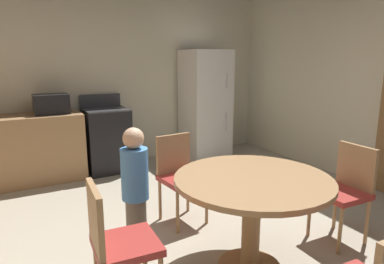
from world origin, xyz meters
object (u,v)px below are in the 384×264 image
at_px(person_child, 135,189).
at_px(dining_table, 252,197).
at_px(refrigerator, 205,105).
at_px(microwave, 51,104).
at_px(chair_east, 346,187).
at_px(chair_west, 116,240).
at_px(oven_range, 107,139).
at_px(chair_north, 179,172).

bearing_deg(person_child, dining_table, 0.00).
height_order(refrigerator, microwave, refrigerator).
distance_m(refrigerator, microwave, 2.35).
distance_m(chair_east, chair_west, 2.06).
height_order(microwave, chair_east, microwave).
bearing_deg(chair_east, dining_table, 0.00).
distance_m(oven_range, dining_table, 2.97).
xyz_separation_m(oven_range, microwave, (-0.71, -0.00, 0.56)).
height_order(oven_range, chair_west, oven_range).
relative_size(oven_range, person_child, 1.01).
xyz_separation_m(refrigerator, person_child, (-1.99, -2.27, -0.30)).
xyz_separation_m(refrigerator, chair_east, (-0.26, -2.92, -0.38)).
distance_m(refrigerator, chair_east, 2.95).
height_order(chair_north, person_child, person_child).
xyz_separation_m(microwave, chair_north, (0.95, -1.92, -0.53)).
bearing_deg(microwave, dining_table, -70.24).
relative_size(microwave, chair_east, 0.51).
relative_size(refrigerator, chair_east, 2.02).
distance_m(chair_west, person_child, 0.65).
relative_size(microwave, chair_north, 0.51).
relative_size(refrigerator, chair_north, 2.02).
height_order(oven_range, dining_table, oven_range).
relative_size(refrigerator, dining_table, 1.50).
distance_m(oven_range, chair_east, 3.27).
relative_size(oven_range, chair_north, 1.26).
bearing_deg(oven_range, chair_west, -103.35).
bearing_deg(chair_north, dining_table, -0.00).
xyz_separation_m(oven_range, dining_table, (0.34, -2.94, 0.13)).
height_order(dining_table, chair_east, chair_east).
bearing_deg(oven_range, chair_north, -82.93).
bearing_deg(chair_west, person_child, 63.00).
bearing_deg(chair_west, microwave, 93.58).
bearing_deg(refrigerator, chair_west, -129.26).
relative_size(dining_table, chair_west, 1.35).
distance_m(dining_table, chair_north, 1.04).
xyz_separation_m(chair_north, person_child, (-0.60, -0.41, 0.08)).
bearing_deg(chair_north, refrigerator, 137.37).
bearing_deg(microwave, chair_north, -63.59).
distance_m(dining_table, chair_east, 1.04).
bearing_deg(chair_east, chair_west, -0.80).
bearing_deg(dining_table, refrigerator, 65.97).
bearing_deg(oven_range, person_child, -98.81).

